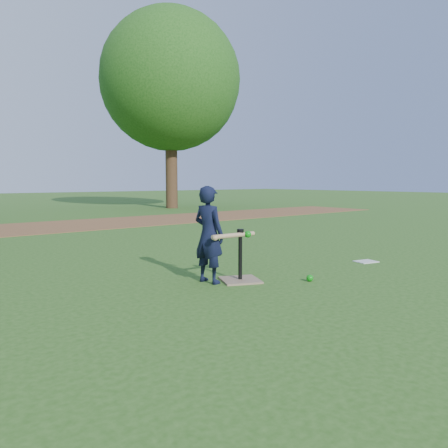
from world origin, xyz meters
TOP-DOWN VIEW (x-y plane):
  - ground at (0.00, 0.00)m, footprint 80.00×80.00m
  - dirt_strip at (0.00, 7.50)m, footprint 24.00×3.00m
  - child at (-0.56, 0.14)m, footprint 0.34×0.45m
  - wiffle_ball_ground at (0.38, -0.57)m, footprint 0.08×0.08m
  - clipboard at (1.97, -0.29)m, footprint 0.34×0.29m
  - batting_tee at (-0.24, -0.04)m, footprint 0.57×0.57m
  - swing_action at (-0.35, -0.07)m, footprint 0.63×0.11m
  - tree_right at (6.50, 12.00)m, footprint 5.80×5.80m

SIDE VIEW (x-z plane):
  - ground at x=0.00m, z-range 0.00..0.00m
  - dirt_strip at x=0.00m, z-range 0.00..0.01m
  - clipboard at x=1.97m, z-range 0.00..0.01m
  - wiffle_ball_ground at x=0.38m, z-range 0.00..0.08m
  - batting_tee at x=-0.24m, z-range -0.20..0.42m
  - swing_action at x=-0.35m, z-range 0.51..0.59m
  - child at x=-0.56m, z-range 0.00..1.12m
  - tree_right at x=6.50m, z-range 1.19..9.39m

